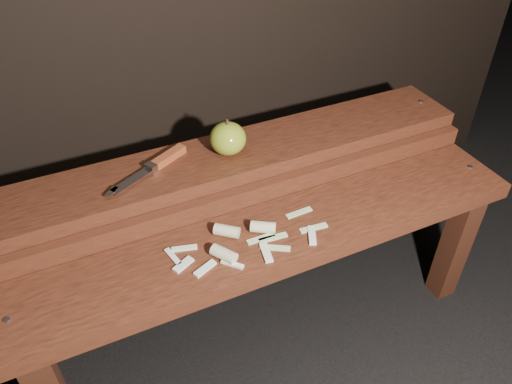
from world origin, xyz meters
name	(u,v)px	position (x,y,z in m)	size (l,w,h in m)	color
ground	(265,327)	(0.00, 0.00, 0.00)	(60.00, 60.00, 0.00)	black
bench_front_tier	(278,255)	(0.00, -0.06, 0.35)	(1.20, 0.20, 0.42)	#34170D
bench_rear_tier	(238,179)	(0.00, 0.17, 0.41)	(1.20, 0.21, 0.50)	#34170D
apple	(228,139)	(-0.02, 0.17, 0.54)	(0.09, 0.09, 0.09)	olive
knife	(160,163)	(-0.19, 0.19, 0.51)	(0.21, 0.12, 0.02)	brown
apple_scraps	(242,240)	(-0.09, -0.05, 0.43)	(0.36, 0.14, 0.03)	beige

